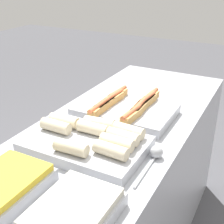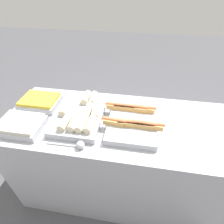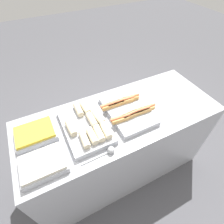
{
  "view_description": "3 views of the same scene",
  "coord_description": "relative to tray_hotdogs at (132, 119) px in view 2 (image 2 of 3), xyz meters",
  "views": [
    {
      "loc": [
        -1.26,
        -0.63,
        1.63
      ],
      "look_at": [
        -0.08,
        0.0,
        0.99
      ],
      "focal_mm": 50.0,
      "sensor_mm": 36.0,
      "label": 1
    },
    {
      "loc": [
        0.07,
        -0.95,
        1.77
      ],
      "look_at": [
        -0.08,
        0.0,
        0.99
      ],
      "focal_mm": 28.0,
      "sensor_mm": 36.0,
      "label": 2
    },
    {
      "loc": [
        -0.52,
        -0.88,
        2.01
      ],
      "look_at": [
        -0.08,
        0.0,
        0.99
      ],
      "focal_mm": 28.0,
      "sensor_mm": 36.0,
      "label": 3
    }
  ],
  "objects": [
    {
      "name": "tray_side_back",
      "position": [
        -0.75,
        0.09,
        -0.0
      ],
      "size": [
        0.3,
        0.23,
        0.07
      ],
      "color": "#A8AAB2",
      "rests_on": "counter"
    },
    {
      "name": "counter",
      "position": [
        -0.07,
        0.0,
        -0.49
      ],
      "size": [
        1.77,
        0.71,
        0.91
      ],
      "color": "#A8AAB2",
      "rests_on": "ground_plane"
    },
    {
      "name": "tray_wraps",
      "position": [
        -0.38,
        -0.01,
        0.0
      ],
      "size": [
        0.33,
        0.5,
        0.1
      ],
      "color": "#A8AAB2",
      "rests_on": "counter"
    },
    {
      "name": "serving_spoon_near",
      "position": [
        -0.31,
        -0.28,
        -0.01
      ],
      "size": [
        0.25,
        0.05,
        0.05
      ],
      "color": "#B2B5BA",
      "rests_on": "counter"
    },
    {
      "name": "tray_hotdogs",
      "position": [
        0.0,
        0.0,
        0.0
      ],
      "size": [
        0.42,
        0.49,
        0.1
      ],
      "color": "#A8AAB2",
      "rests_on": "counter"
    },
    {
      "name": "ground_plane",
      "position": [
        -0.07,
        0.0,
        -0.95
      ],
      "size": [
        12.0,
        12.0,
        0.0
      ],
      "primitive_type": "plane",
      "color": "#4C4C51"
    },
    {
      "name": "tray_side_front",
      "position": [
        -0.75,
        -0.19,
        -0.0
      ],
      "size": [
        0.3,
        0.23,
        0.07
      ],
      "color": "#A8AAB2",
      "rests_on": "counter"
    }
  ]
}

